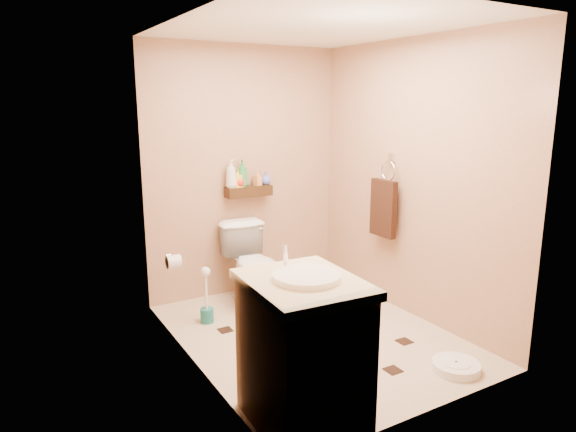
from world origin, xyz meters
TOP-DOWN VIEW (x-y plane):
  - ground at (0.00, 0.00)m, footprint 2.50×2.50m
  - wall_back at (0.00, 1.25)m, footprint 2.00×0.04m
  - wall_front at (0.00, -1.25)m, footprint 2.00×0.04m
  - wall_left at (-1.00, 0.00)m, footprint 0.04×2.50m
  - wall_right at (1.00, 0.00)m, footprint 0.04×2.50m
  - ceiling at (0.00, 0.00)m, footprint 2.00×2.50m
  - wall_shelf at (0.00, 1.17)m, footprint 0.46×0.14m
  - floor_accents at (0.01, -0.06)m, footprint 1.26×1.50m
  - toilet at (-0.13, 0.83)m, footprint 0.47×0.77m
  - vanity at (-0.70, -0.95)m, footprint 0.65×0.77m
  - bathroom_scale at (0.56, -0.99)m, footprint 0.37×0.37m
  - toilet_brush at (-0.66, 0.67)m, footprint 0.11×0.11m
  - towel_ring at (0.91, 0.25)m, footprint 0.12×0.30m
  - toilet_paper at (-0.94, 0.65)m, footprint 0.12×0.11m
  - bottle_a at (-0.18, 1.17)m, footprint 0.13×0.13m
  - bottle_b at (-0.11, 1.17)m, footprint 0.08×0.08m
  - bottle_c at (-0.10, 1.17)m, footprint 0.16×0.16m
  - bottle_d at (-0.06, 1.17)m, footprint 0.13×0.13m
  - bottle_e at (0.10, 1.17)m, footprint 0.08×0.08m
  - bottle_f at (0.19, 1.17)m, footprint 0.12×0.12m

SIDE VIEW (x-z plane):
  - ground at x=0.00m, z-range 0.00..0.00m
  - floor_accents at x=0.01m, z-range 0.00..0.01m
  - bathroom_scale at x=0.56m, z-range 0.00..0.07m
  - toilet_brush at x=-0.66m, z-range -0.07..0.43m
  - toilet at x=-0.13m, z-range 0.00..0.76m
  - vanity at x=-0.70m, z-range -0.06..0.98m
  - toilet_paper at x=-0.94m, z-range 0.54..0.66m
  - towel_ring at x=0.91m, z-range 0.57..1.33m
  - wall_shelf at x=0.00m, z-range 0.97..1.07m
  - bottle_f at x=0.19m, z-range 1.07..1.20m
  - bottle_e at x=0.10m, z-range 1.07..1.22m
  - bottle_c at x=-0.10m, z-range 1.07..1.22m
  - bottle_b at x=-0.11m, z-range 1.07..1.25m
  - wall_back at x=0.00m, z-range 0.00..2.40m
  - wall_front at x=0.00m, z-range 0.00..2.40m
  - wall_left at x=-1.00m, z-range 0.00..2.40m
  - wall_right at x=1.00m, z-range 0.00..2.40m
  - bottle_d at x=-0.06m, z-range 1.07..1.33m
  - bottle_a at x=-0.18m, z-range 1.07..1.34m
  - ceiling at x=0.00m, z-range 2.39..2.41m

